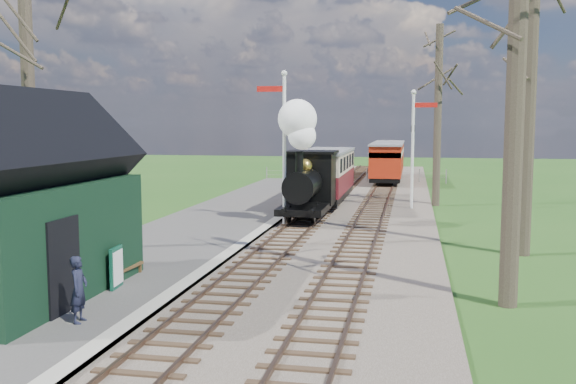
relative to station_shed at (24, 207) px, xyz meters
name	(u,v)px	position (x,y,z in m)	size (l,w,h in m)	color
distant_hills	(384,299)	(5.70, 60.38, -18.47)	(114.40, 48.00, 22.02)	#385B23
ballast_bed	(349,208)	(5.60, 18.00, -2.22)	(8.00, 60.00, 0.10)	brown
track_near	(322,206)	(4.30, 18.00, -2.17)	(1.60, 60.00, 0.15)	brown
track_far	(376,207)	(6.90, 18.00, -2.17)	(1.60, 60.00, 0.15)	brown
platform	(202,230)	(0.80, 10.00, -2.17)	(5.00, 44.00, 0.20)	#474442
coping_strip	(261,232)	(3.10, 10.00, -2.16)	(0.40, 44.00, 0.21)	#B2AD9E
station_shed	(24,207)	(0.00, 0.00, 0.00)	(3.25, 6.30, 4.78)	black
semaphore_near	(283,137)	(3.53, 12.00, 1.35)	(1.22, 0.24, 6.22)	silver
semaphore_far	(414,140)	(8.67, 18.00, 1.08)	(1.22, 0.24, 5.72)	silver
bare_trees	(312,88)	(5.63, 6.10, 2.94)	(15.51, 22.39, 12.00)	#382D23
fence_line	(354,175)	(4.60, 32.00, -1.72)	(12.60, 0.08, 1.00)	slate
locomotive	(306,170)	(4.29, 13.15, -0.03)	(1.95, 4.55, 4.88)	black
coach	(326,173)	(4.30, 19.22, -0.64)	(2.28, 7.81, 2.40)	black
red_carriage_a	(386,162)	(6.90, 30.24, -0.72)	(2.14, 5.29, 2.25)	black
red_carriage_b	(389,158)	(6.90, 35.74, -0.72)	(2.14, 5.29, 2.25)	black
sign_board	(117,268)	(1.65, 1.11, -1.57)	(0.15, 0.69, 1.00)	#0E4330
bench	(118,262)	(1.22, 2.09, -1.66)	(0.53, 1.56, 0.88)	#4C351B
person	(79,289)	(2.13, -1.53, -1.40)	(0.49, 0.32, 1.34)	black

